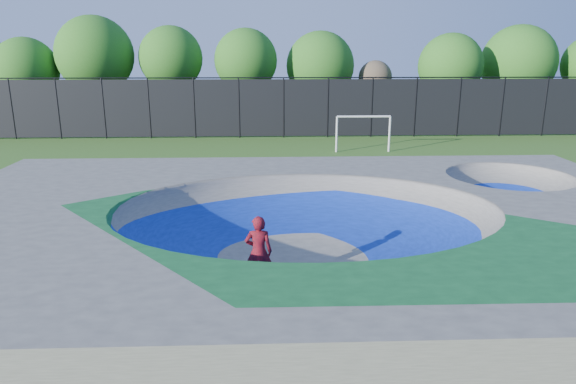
# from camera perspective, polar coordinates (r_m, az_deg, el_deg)

# --- Properties ---
(ground) EXTENTS (120.00, 120.00, 0.00)m
(ground) POSITION_cam_1_polar(r_m,az_deg,el_deg) (15.03, 1.95, -7.10)
(ground) COLOR #325C19
(ground) RESTS_ON ground
(skate_deck) EXTENTS (22.00, 14.00, 1.50)m
(skate_deck) POSITION_cam_1_polar(r_m,az_deg,el_deg) (14.76, 1.98, -4.41)
(skate_deck) COLOR gray
(skate_deck) RESTS_ON ground
(skater) EXTENTS (0.69, 0.47, 1.87)m
(skater) POSITION_cam_1_polar(r_m,az_deg,el_deg) (12.84, -3.28, -6.66)
(skater) COLOR red
(skater) RESTS_ON ground
(skateboard) EXTENTS (0.80, 0.33, 0.05)m
(skateboard) POSITION_cam_1_polar(r_m,az_deg,el_deg) (13.21, -3.22, -10.33)
(skateboard) COLOR black
(skateboard) RESTS_ON ground
(soccer_goal) EXTENTS (3.22, 0.12, 2.13)m
(soccer_goal) POSITION_cam_1_polar(r_m,az_deg,el_deg) (30.33, 8.38, 7.19)
(soccer_goal) COLOR silver
(soccer_goal) RESTS_ON ground
(fence) EXTENTS (48.09, 0.09, 4.04)m
(fence) POSITION_cam_1_polar(r_m,az_deg,el_deg) (35.05, -0.49, 9.48)
(fence) COLOR black
(fence) RESTS_ON ground
(treeline) EXTENTS (52.51, 6.70, 8.27)m
(treeline) POSITION_cam_1_polar(r_m,az_deg,el_deg) (40.11, -1.84, 14.28)
(treeline) COLOR #4C3726
(treeline) RESTS_ON ground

